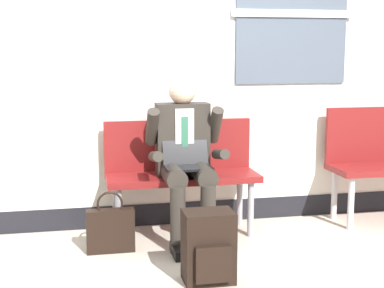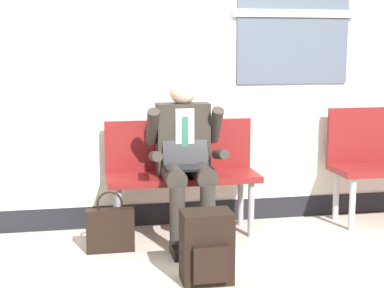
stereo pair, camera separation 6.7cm
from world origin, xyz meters
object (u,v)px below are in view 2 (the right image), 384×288
Objects in this scene: person_seated at (186,155)px; handbag at (110,229)px; bench_with_person at (181,167)px; backpack at (207,248)px.

person_seated is 0.77m from handbag.
handbag is at bearing -164.83° from person_seated.
person_seated is at bearing 15.17° from handbag.
backpack is at bearing -90.77° from bench_with_person.
handbag is (-0.58, -0.16, -0.49)m from person_seated.
handbag is at bearing 130.50° from backpack.
person_seated is 0.93m from backpack.
person_seated is (0.00, -0.20, 0.13)m from bench_with_person.
handbag is at bearing -148.55° from bench_with_person.
bench_with_person reaches higher than backpack.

